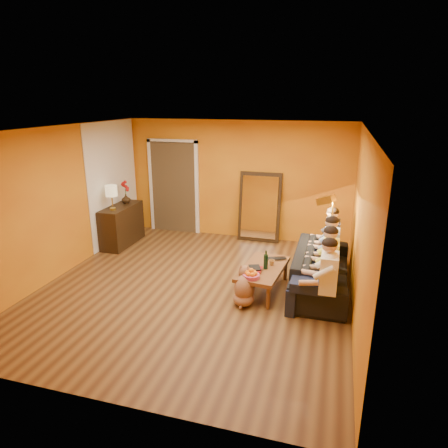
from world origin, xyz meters
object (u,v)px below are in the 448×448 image
(person_mid_left, at_px, (330,264))
(mirror_frame, at_px, (260,207))
(laptop, at_px, (277,260))
(person_far_left, at_px, (328,279))
(coffee_table, at_px, (263,279))
(person_mid_right, at_px, (331,252))
(table_lamp, at_px, (112,198))
(floor_lamp, at_px, (330,237))
(tumbler, at_px, (272,263))
(vase, at_px, (126,199))
(sideboard, at_px, (122,225))
(wine_bottle, at_px, (266,260))
(sofa, at_px, (321,269))
(dog, at_px, (245,285))
(person_far_right, at_px, (332,241))

(person_mid_left, bearing_deg, mirror_frame, 122.68)
(person_mid_left, distance_m, laptop, 0.96)
(person_far_left, distance_m, person_mid_left, 0.55)
(coffee_table, xyz_separation_m, person_mid_right, (1.04, 0.51, 0.40))
(table_lamp, height_order, floor_lamp, floor_lamp)
(floor_lamp, height_order, person_far_left, floor_lamp)
(coffee_table, height_order, tumbler, tumbler)
(person_mid_right, height_order, vase, person_mid_right)
(mirror_frame, distance_m, sideboard, 3.01)
(laptop, height_order, vase, vase)
(person_far_left, height_order, person_mid_left, same)
(person_far_left, bearing_deg, mirror_frame, 117.67)
(person_far_left, bearing_deg, person_mid_right, 90.00)
(wine_bottle, relative_size, laptop, 0.98)
(coffee_table, bearing_deg, sofa, 30.15)
(mirror_frame, bearing_deg, floor_lamp, -44.04)
(sideboard, height_order, tumbler, sideboard)
(mirror_frame, height_order, tumbler, mirror_frame)
(floor_lamp, xyz_separation_m, tumbler, (-0.89, -0.80, -0.26))
(table_lamp, bearing_deg, dog, -26.08)
(wine_bottle, bearing_deg, person_far_right, 48.41)
(dog, bearing_deg, floor_lamp, 44.07)
(sofa, bearing_deg, person_far_left, -172.59)
(floor_lamp, height_order, person_mid_left, floor_lamp)
(sofa, relative_size, wine_bottle, 7.19)
(dog, xyz_separation_m, person_mid_left, (1.22, 0.46, 0.31))
(floor_lamp, relative_size, wine_bottle, 4.65)
(person_mid_right, bearing_deg, floor_lamp, 94.14)
(mirror_frame, xyz_separation_m, laptop, (0.72, -2.07, -0.33))
(person_mid_right, height_order, person_far_right, same)
(person_far_left, distance_m, wine_bottle, 1.12)
(floor_lamp, distance_m, wine_bottle, 1.37)
(mirror_frame, bearing_deg, person_mid_right, -50.45)
(coffee_table, distance_m, wine_bottle, 0.37)
(mirror_frame, height_order, person_far_left, mirror_frame)
(mirror_frame, xyz_separation_m, person_mid_left, (1.58, -2.46, -0.15))
(person_far_right, distance_m, wine_bottle, 1.48)
(person_far_left, height_order, vase, person_far_left)
(floor_lamp, bearing_deg, vase, -166.81)
(table_lamp, height_order, tumbler, table_lamp)
(sideboard, xyz_separation_m, person_mid_right, (4.37, -0.83, 0.18))
(dog, height_order, person_far_right, person_far_right)
(sideboard, xyz_separation_m, person_far_right, (4.37, -0.28, 0.18))
(sideboard, relative_size, sofa, 0.53)
(person_far_left, distance_m, tumbler, 1.17)
(laptop, relative_size, vase, 1.60)
(coffee_table, xyz_separation_m, wine_bottle, (0.05, -0.05, 0.37))
(tumbler, bearing_deg, coffee_table, -135.00)
(tumbler, bearing_deg, person_far_right, 45.76)
(person_far_left, distance_m, person_mid_right, 1.10)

